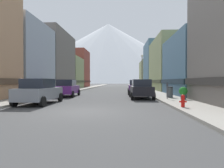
% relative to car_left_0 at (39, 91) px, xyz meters
% --- Properties ---
extents(ground_plane, '(400.00, 400.00, 0.00)m').
position_rel_car_left_0_xyz_m(ground_plane, '(3.80, -3.10, -0.90)').
color(ground_plane, '#414141').
extents(sidewalk_left, '(2.50, 100.00, 0.15)m').
position_rel_car_left_0_xyz_m(sidewalk_left, '(-2.45, 31.90, -0.82)').
color(sidewalk_left, gray).
rests_on(sidewalk_left, ground).
extents(sidewalk_right, '(2.50, 100.00, 0.15)m').
position_rel_car_left_0_xyz_m(sidewalk_right, '(10.05, 31.90, -0.82)').
color(sidewalk_right, gray).
rests_on(sidewalk_right, ground).
extents(storefront_left_1, '(6.70, 8.35, 8.73)m').
position_rel_car_left_0_xyz_m(storefront_left_1, '(-6.90, 9.46, 3.31)').
color(storefront_left_1, '#99A5B2').
rests_on(storefront_left_1, ground).
extents(storefront_left_2, '(8.53, 11.39, 10.18)m').
position_rel_car_left_0_xyz_m(storefront_left_2, '(-7.81, 19.67, 4.02)').
color(storefront_left_2, '#66605B').
rests_on(storefront_left_2, ground).
extents(storefront_left_3, '(6.88, 8.56, 7.12)m').
position_rel_car_left_0_xyz_m(storefront_left_3, '(-6.99, 29.97, 2.52)').
color(storefront_left_3, '#8C9966').
rests_on(storefront_left_3, ground).
extents(storefront_left_4, '(7.39, 8.82, 10.17)m').
position_rel_car_left_0_xyz_m(storefront_left_4, '(-7.25, 38.84, 4.02)').
color(storefront_left_4, brown).
rests_on(storefront_left_4, ground).
extents(storefront_right_1, '(6.75, 9.39, 6.62)m').
position_rel_car_left_0_xyz_m(storefront_right_1, '(14.52, 8.33, 2.29)').
color(storefront_right_1, slate).
rests_on(storefront_right_1, ground).
extents(storefront_right_2, '(8.77, 12.06, 8.78)m').
position_rel_car_left_0_xyz_m(storefront_right_2, '(15.53, 19.63, 3.33)').
color(storefront_right_2, '#8C9966').
rests_on(storefront_right_2, ground).
extents(storefront_right_3, '(6.49, 9.90, 10.50)m').
position_rel_car_left_0_xyz_m(storefront_right_3, '(14.39, 31.07, 4.17)').
color(storefront_right_3, slate).
rests_on(storefront_right_3, ground).
extents(storefront_right_4, '(6.49, 11.10, 7.47)m').
position_rel_car_left_0_xyz_m(storefront_right_4, '(14.40, 42.01, 2.70)').
color(storefront_right_4, '#8C9966').
rests_on(storefront_right_4, ground).
extents(car_left_0, '(2.10, 4.42, 1.78)m').
position_rel_car_left_0_xyz_m(car_left_0, '(0.00, 0.00, 0.00)').
color(car_left_0, slate).
rests_on(car_left_0, ground).
extents(car_left_1, '(2.23, 4.47, 1.78)m').
position_rel_car_left_0_xyz_m(car_left_1, '(0.00, 6.77, 0.00)').
color(car_left_1, '#591E72').
rests_on(car_left_1, ground).
extents(car_right_0, '(2.08, 4.41, 1.78)m').
position_rel_car_left_0_xyz_m(car_right_0, '(7.60, 4.78, 0.00)').
color(car_right_0, black).
rests_on(car_right_0, ground).
extents(car_right_1, '(2.14, 4.44, 1.78)m').
position_rel_car_left_0_xyz_m(car_right_1, '(7.60, 10.83, 0.00)').
color(car_right_1, '#591E72').
rests_on(car_right_1, ground).
extents(fire_hydrant_near, '(0.40, 0.22, 0.70)m').
position_rel_car_left_0_xyz_m(fire_hydrant_near, '(9.25, -2.21, -0.37)').
color(fire_hydrant_near, red).
rests_on(fire_hydrant_near, sidewalk_right).
extents(parking_meter_near, '(0.14, 0.10, 1.33)m').
position_rel_car_left_0_xyz_m(parking_meter_near, '(9.55, 2.73, 0.11)').
color(parking_meter_near, '#595960').
rests_on(parking_meter_near, sidewalk_right).
extents(trash_bin_right, '(0.59, 0.59, 0.98)m').
position_rel_car_left_0_xyz_m(trash_bin_right, '(10.15, 4.36, -0.26)').
color(trash_bin_right, '#4C5156').
rests_on(trash_bin_right, sidewalk_right).
extents(potted_plant_0, '(0.68, 0.68, 1.00)m').
position_rel_car_left_0_xyz_m(potted_plant_0, '(10.80, 2.60, -0.17)').
color(potted_plant_0, '#4C4C51').
rests_on(potted_plant_0, sidewalk_right).
extents(potted_plant_1, '(0.58, 0.58, 0.85)m').
position_rel_car_left_0_xyz_m(potted_plant_1, '(-3.20, 5.92, -0.28)').
color(potted_plant_1, '#4C4C51').
rests_on(potted_plant_1, sidewalk_left).
extents(pedestrian_0, '(0.36, 0.36, 1.70)m').
position_rel_car_left_0_xyz_m(pedestrian_0, '(-2.45, 3.62, 0.04)').
color(pedestrian_0, navy).
rests_on(pedestrian_0, sidewalk_left).
extents(pedestrian_1, '(0.36, 0.36, 1.75)m').
position_rel_car_left_0_xyz_m(pedestrian_1, '(-2.45, 2.06, 0.06)').
color(pedestrian_1, brown).
rests_on(pedestrian_1, sidewalk_left).
extents(pedestrian_2, '(0.36, 0.36, 1.74)m').
position_rel_car_left_0_xyz_m(pedestrian_2, '(-2.45, 9.37, 0.06)').
color(pedestrian_2, navy).
rests_on(pedestrian_2, sidewalk_left).
extents(streetlamp_right, '(0.36, 0.36, 5.86)m').
position_rel_car_left_0_xyz_m(streetlamp_right, '(9.15, 18.42, 3.09)').
color(streetlamp_right, black).
rests_on(streetlamp_right, sidewalk_right).
extents(mountain_backdrop, '(267.18, 267.18, 83.51)m').
position_rel_car_left_0_xyz_m(mountain_backdrop, '(-13.42, 256.90, 40.85)').
color(mountain_backdrop, silver).
rests_on(mountain_backdrop, ground).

